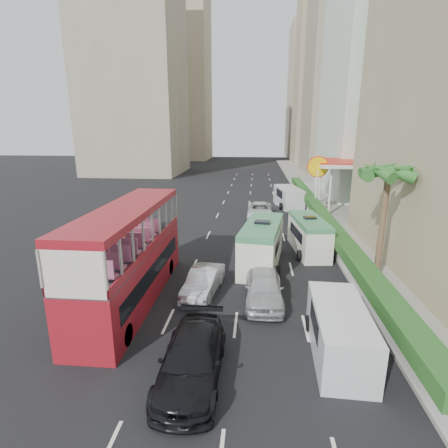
# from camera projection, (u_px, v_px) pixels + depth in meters

# --- Properties ---
(ground_plane) EXTENTS (200.00, 200.00, 0.00)m
(ground_plane) POSITION_uv_depth(u_px,v_px,m) (246.00, 304.00, 18.12)
(ground_plane) COLOR black
(ground_plane) RESTS_ON ground
(double_decker_bus) EXTENTS (2.50, 11.00, 5.06)m
(double_decker_bus) POSITION_uv_depth(u_px,v_px,m) (130.00, 255.00, 17.99)
(double_decker_bus) COLOR maroon
(double_decker_bus) RESTS_ON ground
(car_silver_lane_a) EXTENTS (2.04, 4.42, 1.40)m
(car_silver_lane_a) POSITION_uv_depth(u_px,v_px,m) (204.00, 293.00, 19.34)
(car_silver_lane_a) COLOR silver
(car_silver_lane_a) RESTS_ON ground
(car_silver_lane_b) EXTENTS (2.01, 4.83, 1.64)m
(car_silver_lane_b) POSITION_uv_depth(u_px,v_px,m) (263.00, 301.00, 18.42)
(car_silver_lane_b) COLOR silver
(car_silver_lane_b) RESTS_ON ground
(car_black) EXTENTS (2.22, 5.37, 1.55)m
(car_black) POSITION_uv_depth(u_px,v_px,m) (192.00, 377.00, 12.79)
(car_black) COLOR black
(car_black) RESTS_ON ground
(van_asset) EXTENTS (2.55, 5.41, 1.50)m
(van_asset) POSITION_uv_depth(u_px,v_px,m) (260.00, 217.00, 35.95)
(van_asset) COLOR silver
(van_asset) RESTS_ON ground
(minibus_near) EXTENTS (3.12, 6.76, 2.88)m
(minibus_near) POSITION_uv_depth(u_px,v_px,m) (262.00, 244.00, 23.00)
(minibus_near) COLOR silver
(minibus_near) RESTS_ON ground
(minibus_far) EXTENTS (2.54, 5.87, 2.52)m
(minibus_far) POSITION_uv_depth(u_px,v_px,m) (309.00, 235.00, 25.63)
(minibus_far) COLOR silver
(minibus_far) RESTS_ON ground
(panel_van_near) EXTENTS (2.18, 5.07, 2.00)m
(panel_van_near) POSITION_uv_depth(u_px,v_px,m) (339.00, 332.00, 13.86)
(panel_van_near) COLOR silver
(panel_van_near) RESTS_ON ground
(panel_van_far) EXTENTS (3.26, 5.89, 2.23)m
(panel_van_far) POSITION_uv_depth(u_px,v_px,m) (288.00, 197.00, 40.79)
(panel_van_far) COLOR silver
(panel_van_far) RESTS_ON ground
(sidewalk) EXTENTS (6.00, 120.00, 0.18)m
(sidewalk) POSITION_uv_depth(u_px,v_px,m) (329.00, 205.00, 41.31)
(sidewalk) COLOR #99968C
(sidewalk) RESTS_ON ground
(kerb_wall) EXTENTS (0.30, 44.00, 1.00)m
(kerb_wall) POSITION_uv_depth(u_px,v_px,m) (321.00, 224.00, 30.84)
(kerb_wall) COLOR silver
(kerb_wall) RESTS_ON sidewalk
(hedge) EXTENTS (1.10, 44.00, 0.70)m
(hedge) POSITION_uv_depth(u_px,v_px,m) (322.00, 215.00, 30.61)
(hedge) COLOR #2D6626
(hedge) RESTS_ON kerb_wall
(palm_tree) EXTENTS (0.36, 0.36, 6.40)m
(palm_tree) POSITION_uv_depth(u_px,v_px,m) (382.00, 225.00, 20.38)
(palm_tree) COLOR brown
(palm_tree) RESTS_ON sidewalk
(shell_station) EXTENTS (6.50, 8.00, 5.50)m
(shell_station) POSITION_uv_depth(u_px,v_px,m) (343.00, 186.00, 38.60)
(shell_station) COLOR silver
(shell_station) RESTS_ON ground
(tower_mid) EXTENTS (16.00, 16.00, 50.00)m
(tower_mid) POSITION_uv_depth(u_px,v_px,m) (354.00, 40.00, 65.68)
(tower_mid) COLOR tan
(tower_mid) RESTS_ON ground
(tower_far_a) EXTENTS (14.00, 14.00, 44.00)m
(tower_far_a) POSITION_uv_depth(u_px,v_px,m) (324.00, 76.00, 89.61)
(tower_far_a) COLOR tan
(tower_far_a) RESTS_ON ground
(tower_far_b) EXTENTS (14.00, 14.00, 40.00)m
(tower_far_b) POSITION_uv_depth(u_px,v_px,m) (311.00, 93.00, 111.28)
(tower_far_b) COLOR tan
(tower_far_b) RESTS_ON ground
(tower_left_a) EXTENTS (18.00, 18.00, 52.00)m
(tower_left_a) POSITION_uv_depth(u_px,v_px,m) (131.00, 35.00, 66.28)
(tower_left_a) COLOR tan
(tower_left_a) RESTS_ON ground
(tower_left_b) EXTENTS (16.00, 16.00, 46.00)m
(tower_left_b) POSITION_uv_depth(u_px,v_px,m) (181.00, 78.00, 100.52)
(tower_left_b) COLOR tan
(tower_left_b) RESTS_ON ground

